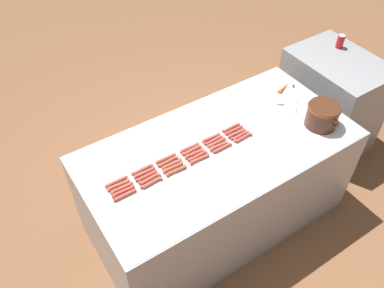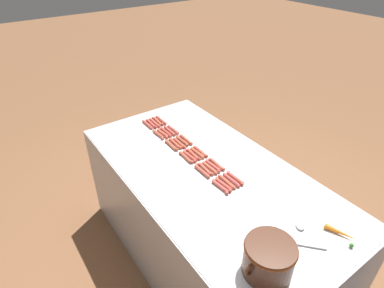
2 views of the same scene
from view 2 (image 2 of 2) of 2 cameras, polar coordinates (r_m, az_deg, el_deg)
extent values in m
plane|color=brown|center=(2.81, 2.44, -19.21)|extent=(20.00, 20.00, 0.00)
cube|color=#ADAFB5|center=(2.47, 2.69, -13.01)|extent=(1.03, 2.03, 0.88)
cube|color=silver|center=(2.17, 3.00, -4.94)|extent=(1.01, 1.99, 0.00)
cylinder|color=#B04C3C|center=(2.74, -5.58, 4.28)|extent=(0.03, 0.14, 0.02)
sphere|color=#B04C3C|center=(2.80, -6.33, 4.84)|extent=(0.02, 0.02, 0.02)
sphere|color=#B04C3C|center=(2.69, -4.81, 3.70)|extent=(0.02, 0.02, 0.02)
cylinder|color=#B84A41|center=(2.60, -3.42, 2.59)|extent=(0.03, 0.14, 0.02)
sphere|color=#B84A41|center=(2.65, -4.18, 3.24)|extent=(0.02, 0.02, 0.02)
sphere|color=#B84A41|center=(2.55, -2.62, 1.91)|extent=(0.02, 0.02, 0.02)
cylinder|color=#AC4F3A|center=(2.47, -1.09, 0.79)|extent=(0.03, 0.14, 0.02)
sphere|color=#AC4F3A|center=(2.51, -2.02, 1.48)|extent=(0.02, 0.02, 0.02)
sphere|color=#AC4F3A|center=(2.42, -0.12, 0.07)|extent=(0.02, 0.02, 0.02)
cylinder|color=#B94F3D|center=(2.33, 1.55, -1.36)|extent=(0.03, 0.14, 0.02)
sphere|color=#B94F3D|center=(2.38, 0.50, -0.59)|extent=(0.02, 0.02, 0.02)
sphere|color=#B94F3D|center=(2.29, 2.63, -2.16)|extent=(0.02, 0.02, 0.02)
cylinder|color=#B95141|center=(2.21, 4.45, -3.63)|extent=(0.03, 0.14, 0.02)
sphere|color=#B95141|center=(2.26, 3.27, -2.79)|extent=(0.02, 0.02, 0.02)
sphere|color=#B95141|center=(2.17, 5.67, -4.51)|extent=(0.02, 0.02, 0.02)
cylinder|color=#B0463B|center=(2.11, 7.75, -6.09)|extent=(0.03, 0.14, 0.02)
sphere|color=#B0463B|center=(2.15, 6.57, -5.10)|extent=(0.02, 0.02, 0.02)
sphere|color=#B0463B|center=(2.07, 8.97, -7.12)|extent=(0.02, 0.02, 0.02)
cylinder|color=#B85141|center=(2.73, -6.21, 4.10)|extent=(0.03, 0.14, 0.02)
sphere|color=#B85141|center=(2.78, -7.02, 4.64)|extent=(0.02, 0.02, 0.02)
sphere|color=#B85141|center=(2.68, -5.36, 3.54)|extent=(0.02, 0.02, 0.02)
cylinder|color=#AC4F40|center=(2.58, -4.04, 2.38)|extent=(0.03, 0.14, 0.02)
sphere|color=#AC4F40|center=(2.64, -4.87, 3.01)|extent=(0.02, 0.02, 0.02)
sphere|color=#AC4F40|center=(2.53, -3.18, 1.72)|extent=(0.02, 0.02, 0.02)
cylinder|color=#AD4E38|center=(2.45, -1.76, 0.57)|extent=(0.03, 0.14, 0.02)
sphere|color=#AD4E38|center=(2.50, -2.60, 1.30)|extent=(0.02, 0.02, 0.02)
sphere|color=#AD4E38|center=(2.40, -0.89, -0.20)|extent=(0.02, 0.02, 0.02)
cylinder|color=#B2523D|center=(2.32, 0.94, -1.60)|extent=(0.03, 0.14, 0.02)
sphere|color=#B2523D|center=(2.37, 0.00, -0.78)|extent=(0.02, 0.02, 0.02)
sphere|color=#B2523D|center=(2.27, 1.93, -2.45)|extent=(0.02, 0.02, 0.02)
cylinder|color=#B14940|center=(2.20, 3.77, -3.93)|extent=(0.03, 0.14, 0.02)
sphere|color=#B14940|center=(2.24, 2.73, -3.01)|extent=(0.02, 0.02, 0.02)
sphere|color=#B14940|center=(2.15, 4.84, -4.89)|extent=(0.02, 0.02, 0.02)
cylinder|color=#B54741|center=(2.09, 7.07, -6.43)|extent=(0.03, 0.14, 0.02)
sphere|color=#B54741|center=(2.13, 5.86, -5.44)|extent=(0.02, 0.02, 0.02)
sphere|color=#B54741|center=(2.05, 8.32, -7.45)|extent=(0.02, 0.02, 0.02)
cylinder|color=#B34F3D|center=(2.71, -6.73, 3.82)|extent=(0.03, 0.14, 0.02)
sphere|color=#B34F3D|center=(2.76, -7.50, 4.38)|extent=(0.02, 0.02, 0.02)
sphere|color=#B34F3D|center=(2.66, -5.94, 3.23)|extent=(0.02, 0.02, 0.02)
cylinder|color=#B6453E|center=(2.57, -4.71, 2.17)|extent=(0.03, 0.14, 0.02)
sphere|color=#B6453E|center=(2.62, -5.46, 2.84)|extent=(0.02, 0.02, 0.02)
sphere|color=#B6453E|center=(2.52, -3.92, 1.49)|extent=(0.02, 0.02, 0.02)
cylinder|color=#AF4E3B|center=(2.43, -2.33, 0.19)|extent=(0.03, 0.14, 0.02)
sphere|color=#AF4E3B|center=(2.48, -3.27, 0.90)|extent=(0.02, 0.02, 0.02)
sphere|color=#AF4E3B|center=(2.38, -1.35, -0.54)|extent=(0.02, 0.02, 0.02)
cylinder|color=#B94B3A|center=(2.30, 0.17, -1.87)|extent=(0.03, 0.14, 0.02)
sphere|color=#B94B3A|center=(2.35, -0.91, -1.10)|extent=(0.02, 0.02, 0.02)
sphere|color=#B94B3A|center=(2.26, 1.30, -2.67)|extent=(0.02, 0.02, 0.02)
cylinder|color=#B3523D|center=(2.18, 3.21, -4.29)|extent=(0.03, 0.14, 0.02)
sphere|color=#B3523D|center=(2.22, 2.15, -3.37)|extent=(0.02, 0.02, 0.02)
sphere|color=#B3523D|center=(2.14, 4.32, -5.25)|extent=(0.02, 0.02, 0.02)
cylinder|color=#B7523A|center=(2.07, 6.27, -6.78)|extent=(0.03, 0.14, 0.02)
sphere|color=#B7523A|center=(2.11, 4.99, -5.81)|extent=(0.02, 0.02, 0.02)
sphere|color=#B7523A|center=(2.04, 7.60, -7.78)|extent=(0.02, 0.02, 0.02)
cylinder|color=#B9453F|center=(2.70, -7.34, 3.66)|extent=(0.03, 0.14, 0.02)
sphere|color=#B9453F|center=(2.75, -8.11, 4.22)|extent=(0.02, 0.02, 0.02)
sphere|color=#B9453F|center=(2.65, -6.54, 3.07)|extent=(0.02, 0.02, 0.02)
cylinder|color=#B7523C|center=(2.55, -5.27, 1.91)|extent=(0.04, 0.14, 0.02)
sphere|color=#B7523C|center=(2.61, -5.96, 2.60)|extent=(0.02, 0.02, 0.02)
sphere|color=#B7523C|center=(2.50, -4.56, 1.19)|extent=(0.02, 0.02, 0.02)
cylinder|color=#B65039|center=(2.42, -3.04, 0.07)|extent=(0.03, 0.14, 0.02)
sphere|color=#B65039|center=(2.47, -3.98, 0.78)|extent=(0.02, 0.02, 0.02)
sphere|color=#B65039|center=(2.37, -2.07, -0.66)|extent=(0.02, 0.02, 0.02)
cylinder|color=#B6473A|center=(2.28, -0.42, -2.21)|extent=(0.03, 0.14, 0.02)
sphere|color=#B6473A|center=(2.33, -1.35, -1.36)|extent=(0.02, 0.02, 0.02)
sphere|color=#B6473A|center=(2.24, 0.55, -3.08)|extent=(0.02, 0.02, 0.02)
cylinder|color=#B85240|center=(2.17, 2.37, -4.51)|extent=(0.04, 0.14, 0.02)
sphere|color=#B85240|center=(2.21, 1.16, -3.65)|extent=(0.02, 0.02, 0.02)
sphere|color=#B85240|center=(2.13, 3.63, -5.40)|extent=(0.02, 0.02, 0.02)
cylinder|color=#B1483E|center=(2.05, 5.66, -7.24)|extent=(0.04, 0.14, 0.02)
sphere|color=#B1483E|center=(2.09, 4.54, -6.18)|extent=(0.02, 0.02, 0.02)
sphere|color=#B1483E|center=(2.01, 6.84, -8.35)|extent=(0.02, 0.02, 0.02)
cylinder|color=#B64C3F|center=(2.69, -8.02, 3.49)|extent=(0.02, 0.14, 0.02)
sphere|color=#B64C3F|center=(2.75, -8.72, 4.08)|extent=(0.02, 0.02, 0.02)
sphere|color=#B64C3F|center=(2.64, -7.29, 2.87)|extent=(0.02, 0.02, 0.02)
cylinder|color=#B4513B|center=(2.54, -6.05, 1.72)|extent=(0.03, 0.14, 0.02)
sphere|color=#B4513B|center=(2.60, -6.73, 2.42)|extent=(0.02, 0.02, 0.02)
sphere|color=#B4513B|center=(2.49, -5.34, 1.00)|extent=(0.02, 0.02, 0.02)
cylinder|color=#AC533B|center=(2.40, -3.73, -0.26)|extent=(0.03, 0.14, 0.02)
sphere|color=#AC533B|center=(2.45, -4.67, 0.46)|extent=(0.02, 0.02, 0.02)
sphere|color=#AC533B|center=(2.36, -2.76, -1.00)|extent=(0.02, 0.02, 0.02)
cylinder|color=#B1503D|center=(2.27, -1.11, -2.42)|extent=(0.03, 0.14, 0.02)
sphere|color=#B1503D|center=(2.32, -2.15, -1.62)|extent=(0.02, 0.02, 0.02)
sphere|color=#B1503D|center=(2.23, -0.02, -3.25)|extent=(0.02, 0.02, 0.02)
cylinder|color=#AD4C3C|center=(2.15, 1.82, -4.93)|extent=(0.03, 0.14, 0.02)
sphere|color=#AD4C3C|center=(2.19, 0.75, -4.00)|extent=(0.02, 0.02, 0.02)
sphere|color=#AD4C3C|center=(2.10, 2.94, -5.91)|extent=(0.02, 0.02, 0.02)
cylinder|color=#B04A3F|center=(2.03, 5.10, -7.62)|extent=(0.03, 0.14, 0.02)
sphere|color=#B04A3F|center=(2.08, 3.97, -6.55)|extent=(0.02, 0.02, 0.02)
sphere|color=#B04A3F|center=(1.99, 6.28, -8.74)|extent=(0.02, 0.02, 0.02)
cylinder|color=#472616|center=(1.61, 13.59, -19.37)|extent=(0.24, 0.24, 0.18)
torus|color=brown|center=(1.55, 13.97, -17.66)|extent=(0.25, 0.25, 0.03)
torus|color=#472616|center=(1.66, 16.60, -16.83)|extent=(0.07, 0.02, 0.07)
torus|color=#472616|center=(1.53, 10.44, -21.24)|extent=(0.07, 0.02, 0.07)
cylinder|color=#B7B7BC|center=(1.81, 19.53, -16.79)|extent=(0.16, 0.17, 0.01)
ellipsoid|color=#B7B7BC|center=(1.90, 18.88, -13.69)|extent=(0.09, 0.08, 0.02)
cone|color=orange|center=(1.93, 25.14, -14.23)|extent=(0.09, 0.17, 0.03)
sphere|color=#387F2D|center=(1.89, 26.72, -15.93)|extent=(0.02, 0.02, 0.02)
camera|label=1|loc=(2.75, -59.83, 35.62)|focal=37.61mm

